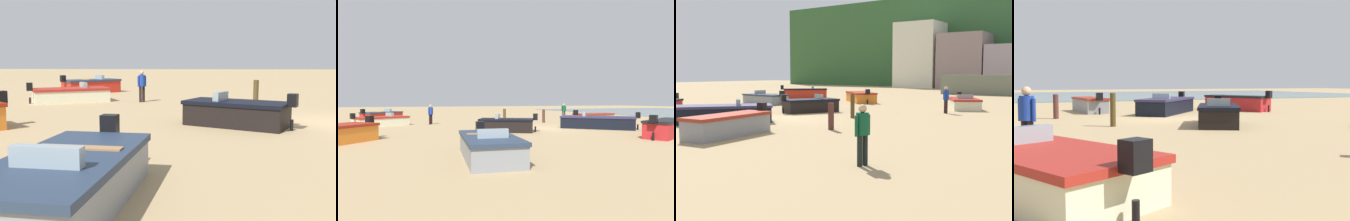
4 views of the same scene
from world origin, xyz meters
TOP-DOWN VIEW (x-y plane):
  - boat_grey_0 at (-8.23, 6.89)m, footprint 4.09×2.05m
  - boat_cream_1 at (6.02, 11.37)m, footprint 3.34×4.18m
  - boat_black_3 at (-0.95, 3.64)m, footprint 2.87×3.65m
  - boat_red_4 at (11.74, 11.80)m, footprint 3.67×3.83m
  - mooring_post_mid_beach at (3.01, 2.39)m, footprint 0.22×0.22m
  - beach_walker_distant at (6.20, 7.69)m, footprint 0.48×0.48m

SIDE VIEW (x-z plane):
  - boat_cream_1 at x=6.02m, z-range -0.15..0.89m
  - boat_grey_0 at x=-8.23m, z-range -0.14..0.94m
  - boat_black_3 at x=-0.95m, z-range -0.14..0.99m
  - boat_red_4 at x=11.74m, z-range -0.14..1.06m
  - mooring_post_mid_beach at x=3.01m, z-range 0.00..1.31m
  - beach_walker_distant at x=6.20m, z-range 0.14..1.76m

